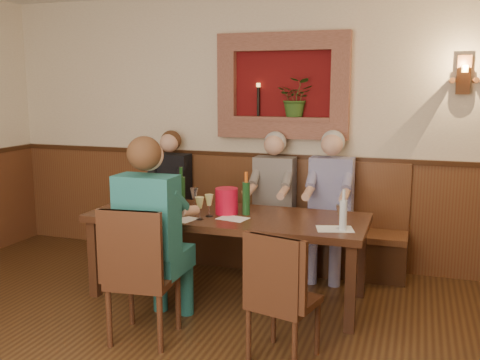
# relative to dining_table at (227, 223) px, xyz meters

# --- Properties ---
(room_shell) EXTENTS (6.04, 6.04, 2.82)m
(room_shell) POSITION_rel_dining_table_xyz_m (0.00, -1.85, 1.21)
(room_shell) COLOR beige
(room_shell) RESTS_ON ground
(wainscoting) EXTENTS (6.02, 6.02, 1.15)m
(wainscoting) POSITION_rel_dining_table_xyz_m (0.00, -1.85, -0.09)
(wainscoting) COLOR #5B2F1A
(wainscoting) RESTS_ON ground
(wall_niche) EXTENTS (1.36, 0.30, 1.06)m
(wall_niche) POSITION_rel_dining_table_xyz_m (0.24, 1.09, 1.13)
(wall_niche) COLOR #5F0D0E
(wall_niche) RESTS_ON ground
(wall_sconce) EXTENTS (0.25, 0.20, 0.35)m
(wall_sconce) POSITION_rel_dining_table_xyz_m (1.90, 1.08, 1.27)
(wall_sconce) COLOR #5B2F1A
(wall_sconce) RESTS_ON ground
(dining_table) EXTENTS (2.40, 0.90, 0.75)m
(dining_table) POSITION_rel_dining_table_xyz_m (0.00, 0.00, 0.00)
(dining_table) COLOR black
(dining_table) RESTS_ON ground
(bench) EXTENTS (3.00, 0.45, 1.11)m
(bench) POSITION_rel_dining_table_xyz_m (0.00, 0.94, -0.35)
(bench) COLOR #381E0F
(bench) RESTS_ON ground
(chair_near_left) EXTENTS (0.49, 0.49, 1.02)m
(chair_near_left) POSITION_rel_dining_table_xyz_m (-0.31, -0.97, -0.38)
(chair_near_left) COLOR black
(chair_near_left) RESTS_ON ground
(chair_near_right) EXTENTS (0.49, 0.49, 0.92)m
(chair_near_right) POSITION_rel_dining_table_xyz_m (0.74, -0.94, -0.41)
(chair_near_right) COLOR black
(chair_near_right) RESTS_ON ground
(person_bench_left) EXTENTS (0.40, 0.49, 1.38)m
(person_bench_left) POSITION_rel_dining_table_xyz_m (-0.98, 0.84, -0.11)
(person_bench_left) COLOR black
(person_bench_left) RESTS_ON ground
(person_bench_mid) EXTENTS (0.41, 0.50, 1.40)m
(person_bench_mid) POSITION_rel_dining_table_xyz_m (0.18, 0.84, -0.10)
(person_bench_mid) COLOR #615C59
(person_bench_mid) RESTS_ON ground
(person_bench_right) EXTENTS (0.42, 0.52, 1.43)m
(person_bench_right) POSITION_rel_dining_table_xyz_m (0.76, 0.84, -0.08)
(person_bench_right) COLOR navy
(person_bench_right) RESTS_ON ground
(person_chair_front) EXTENTS (0.45, 0.55, 1.50)m
(person_chair_front) POSITION_rel_dining_table_xyz_m (-0.31, -0.78, -0.05)
(person_chair_front) COLOR #174350
(person_chair_front) RESTS_ON ground
(spittoon_bucket) EXTENTS (0.22, 0.22, 0.23)m
(spittoon_bucket) POSITION_rel_dining_table_xyz_m (-0.01, 0.02, 0.19)
(spittoon_bucket) COLOR red
(spittoon_bucket) RESTS_ON dining_table
(wine_bottle_green_a) EXTENTS (0.08, 0.08, 0.37)m
(wine_bottle_green_a) POSITION_rel_dining_table_xyz_m (0.16, 0.05, 0.23)
(wine_bottle_green_a) COLOR #19471E
(wine_bottle_green_a) RESTS_ON dining_table
(wine_bottle_green_b) EXTENTS (0.08, 0.08, 0.39)m
(wine_bottle_green_b) POSITION_rel_dining_table_xyz_m (-0.45, 0.04, 0.23)
(wine_bottle_green_b) COLOR #19471E
(wine_bottle_green_b) RESTS_ON dining_table
(water_bottle) EXTENTS (0.08, 0.08, 0.33)m
(water_bottle) POSITION_rel_dining_table_xyz_m (1.03, -0.22, 0.20)
(water_bottle) COLOR silver
(water_bottle) RESTS_ON dining_table
(tasting_sheet_a) EXTENTS (0.34, 0.28, 0.00)m
(tasting_sheet_a) POSITION_rel_dining_table_xyz_m (-0.77, -0.24, 0.08)
(tasting_sheet_a) COLOR white
(tasting_sheet_a) RESTS_ON dining_table
(tasting_sheet_b) EXTENTS (0.27, 0.22, 0.00)m
(tasting_sheet_b) POSITION_rel_dining_table_xyz_m (0.10, -0.13, 0.08)
(tasting_sheet_b) COLOR white
(tasting_sheet_b) RESTS_ON dining_table
(tasting_sheet_c) EXTENTS (0.32, 0.27, 0.00)m
(tasting_sheet_c) POSITION_rel_dining_table_xyz_m (0.96, -0.19, 0.08)
(tasting_sheet_c) COLOR white
(tasting_sheet_c) RESTS_ON dining_table
(tasting_sheet_d) EXTENTS (0.33, 0.27, 0.00)m
(tasting_sheet_d) POSITION_rel_dining_table_xyz_m (-0.33, -0.28, 0.08)
(tasting_sheet_d) COLOR white
(tasting_sheet_d) RESTS_ON dining_table
(wine_glass_0) EXTENTS (0.08, 0.08, 0.19)m
(wine_glass_0) POSITION_rel_dining_table_xyz_m (-0.81, 0.04, 0.17)
(wine_glass_0) COLOR white
(wine_glass_0) RESTS_ON dining_table
(wine_glass_1) EXTENTS (0.08, 0.08, 0.19)m
(wine_glass_1) POSITION_rel_dining_table_xyz_m (-0.61, -0.22, 0.17)
(wine_glass_1) COLOR #CECF7C
(wine_glass_1) RESTS_ON dining_table
(wine_glass_2) EXTENTS (0.08, 0.08, 0.19)m
(wine_glass_2) POSITION_rel_dining_table_xyz_m (0.13, 0.12, 0.17)
(wine_glass_2) COLOR #CECF7C
(wine_glass_2) RESTS_ON dining_table
(wine_glass_3) EXTENTS (0.08, 0.08, 0.19)m
(wine_glass_3) POSITION_rel_dining_table_xyz_m (1.00, -0.18, 0.17)
(wine_glass_3) COLOR white
(wine_glass_3) RESTS_ON dining_table
(wine_glass_4) EXTENTS (0.08, 0.08, 0.19)m
(wine_glass_4) POSITION_rel_dining_table_xyz_m (-0.16, -0.24, 0.17)
(wine_glass_4) COLOR #CECF7C
(wine_glass_4) RESTS_ON dining_table
(wine_glass_5) EXTENTS (0.08, 0.08, 0.19)m
(wine_glass_5) POSITION_rel_dining_table_xyz_m (-0.36, 0.12, 0.17)
(wine_glass_5) COLOR white
(wine_glass_5) RESTS_ON dining_table
(wine_glass_6) EXTENTS (0.08, 0.08, 0.19)m
(wine_glass_6) POSITION_rel_dining_table_xyz_m (-0.12, -0.12, 0.17)
(wine_glass_6) COLOR #CECF7C
(wine_glass_6) RESTS_ON dining_table
(wine_glass_7) EXTENTS (0.08, 0.08, 0.19)m
(wine_glass_7) POSITION_rel_dining_table_xyz_m (-0.87, -0.14, 0.17)
(wine_glass_7) COLOR #CECF7C
(wine_glass_7) RESTS_ON dining_table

